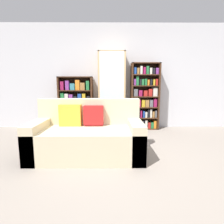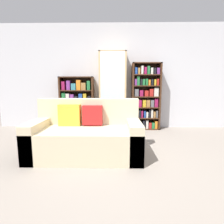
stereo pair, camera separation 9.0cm
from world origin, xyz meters
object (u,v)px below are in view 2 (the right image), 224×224
at_px(display_cabinet, 113,91).
at_px(couch, 86,136).
at_px(bookshelf_right, 146,98).
at_px(bookshelf_left, 77,104).
at_px(wine_bottle, 133,130).

bearing_deg(display_cabinet, couch, -102.96).
xyz_separation_m(couch, display_cabinet, (0.40, 1.75, 0.66)).
bearing_deg(couch, bookshelf_right, 54.64).
bearing_deg(bookshelf_right, display_cabinet, -178.88).
xyz_separation_m(bookshelf_left, wine_bottle, (1.38, -0.73, -0.51)).
bearing_deg(bookshelf_left, couch, -73.62).
bearing_deg(display_cabinet, wine_bottle, -57.67).
relative_size(bookshelf_left, display_cabinet, 0.69).
bearing_deg(wine_bottle, display_cabinet, 122.33).
xyz_separation_m(display_cabinet, wine_bottle, (0.45, -0.72, -0.83)).
distance_m(display_cabinet, bookshelf_right, 0.87).
height_order(display_cabinet, wine_bottle, display_cabinet).
bearing_deg(display_cabinet, bookshelf_left, 178.95).
relative_size(display_cabinet, bookshelf_right, 1.16).
relative_size(couch, bookshelf_left, 1.28).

